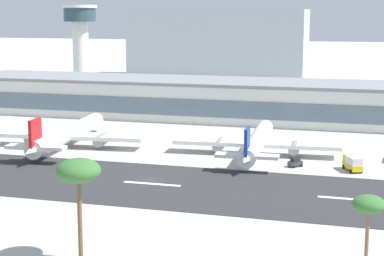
{
  "coord_description": "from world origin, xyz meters",
  "views": [
    {
      "loc": [
        44.82,
        -122.26,
        33.72
      ],
      "look_at": [
        -0.37,
        32.03,
        5.47
      ],
      "focal_mm": 60.97,
      "sensor_mm": 36.0,
      "label": 1
    }
  ],
  "objects_px": {
    "service_box_truck_1": "(353,163)",
    "palm_tree_3": "(78,172)",
    "control_tower": "(80,38)",
    "palm_tree_1": "(369,206)",
    "service_baggage_tug_0": "(295,162)",
    "distant_hotel_block": "(217,43)",
    "airliner_red_tail_gate_1": "(66,135)",
    "airliner_navy_tail_gate_2": "(256,143)",
    "terminal_building": "(217,99)"
  },
  "relations": [
    {
      "from": "service_box_truck_1",
      "to": "palm_tree_3",
      "type": "bearing_deg",
      "value": 127.12
    },
    {
      "from": "service_box_truck_1",
      "to": "control_tower",
      "type": "bearing_deg",
      "value": 23.52
    },
    {
      "from": "control_tower",
      "to": "palm_tree_1",
      "type": "xyz_separation_m",
      "value": [
        117.31,
        -159.85,
        -14.52
      ]
    },
    {
      "from": "service_baggage_tug_0",
      "to": "palm_tree_1",
      "type": "bearing_deg",
      "value": 56.61
    },
    {
      "from": "distant_hotel_block",
      "to": "service_baggage_tug_0",
      "type": "bearing_deg",
      "value": -71.08
    },
    {
      "from": "control_tower",
      "to": "palm_tree_3",
      "type": "relative_size",
      "value": 2.6
    },
    {
      "from": "airliner_red_tail_gate_1",
      "to": "airliner_navy_tail_gate_2",
      "type": "height_order",
      "value": "airliner_red_tail_gate_1"
    },
    {
      "from": "palm_tree_3",
      "to": "distant_hotel_block",
      "type": "bearing_deg",
      "value": 100.09
    },
    {
      "from": "terminal_building",
      "to": "control_tower",
      "type": "height_order",
      "value": "control_tower"
    },
    {
      "from": "distant_hotel_block",
      "to": "service_box_truck_1",
      "type": "relative_size",
      "value": 14.72
    },
    {
      "from": "airliner_red_tail_gate_1",
      "to": "palm_tree_3",
      "type": "bearing_deg",
      "value": -156.94
    },
    {
      "from": "airliner_navy_tail_gate_2",
      "to": "airliner_red_tail_gate_1",
      "type": "bearing_deg",
      "value": 91.0
    },
    {
      "from": "control_tower",
      "to": "palm_tree_3",
      "type": "distance_m",
      "value": 182.47
    },
    {
      "from": "distant_hotel_block",
      "to": "palm_tree_1",
      "type": "distance_m",
      "value": 272.83
    },
    {
      "from": "airliner_red_tail_gate_1",
      "to": "service_box_truck_1",
      "type": "height_order",
      "value": "airliner_red_tail_gate_1"
    },
    {
      "from": "control_tower",
      "to": "palm_tree_3",
      "type": "xyz_separation_m",
      "value": [
        79.02,
        -164.05,
        -11.75
      ]
    },
    {
      "from": "service_baggage_tug_0",
      "to": "palm_tree_3",
      "type": "xyz_separation_m",
      "value": [
        -21.44,
        -64.01,
        11.35
      ]
    },
    {
      "from": "distant_hotel_block",
      "to": "control_tower",
      "type": "bearing_deg",
      "value": -107.97
    },
    {
      "from": "distant_hotel_block",
      "to": "service_baggage_tug_0",
      "type": "xyz_separation_m",
      "value": [
        68.28,
        -199.25,
        -16.96
      ]
    },
    {
      "from": "airliner_navy_tail_gate_2",
      "to": "palm_tree_1",
      "type": "height_order",
      "value": "palm_tree_1"
    },
    {
      "from": "distant_hotel_block",
      "to": "palm_tree_1",
      "type": "xyz_separation_m",
      "value": [
        85.13,
        -259.07,
        -8.37
      ]
    },
    {
      "from": "airliner_navy_tail_gate_2",
      "to": "palm_tree_3",
      "type": "distance_m",
      "value": 74.46
    },
    {
      "from": "control_tower",
      "to": "airliner_navy_tail_gate_2",
      "type": "height_order",
      "value": "control_tower"
    },
    {
      "from": "terminal_building",
      "to": "control_tower",
      "type": "bearing_deg",
      "value": 150.04
    },
    {
      "from": "control_tower",
      "to": "palm_tree_1",
      "type": "relative_size",
      "value": 3.36
    },
    {
      "from": "palm_tree_3",
      "to": "control_tower",
      "type": "bearing_deg",
      "value": 115.72
    },
    {
      "from": "palm_tree_1",
      "to": "airliner_red_tail_gate_1",
      "type": "bearing_deg",
      "value": 139.61
    },
    {
      "from": "airliner_red_tail_gate_1",
      "to": "palm_tree_3",
      "type": "height_order",
      "value": "palm_tree_3"
    },
    {
      "from": "distant_hotel_block",
      "to": "airliner_red_tail_gate_1",
      "type": "xyz_separation_m",
      "value": [
        9.35,
        -194.59,
        -14.73
      ]
    },
    {
      "from": "distant_hotel_block",
      "to": "airliner_red_tail_gate_1",
      "type": "height_order",
      "value": "distant_hotel_block"
    },
    {
      "from": "airliner_red_tail_gate_1",
      "to": "service_box_truck_1",
      "type": "xyz_separation_m",
      "value": [
        71.39,
        -5.04,
        -1.49
      ]
    },
    {
      "from": "control_tower",
      "to": "service_baggage_tug_0",
      "type": "xyz_separation_m",
      "value": [
        100.46,
        -100.03,
        -23.11
      ]
    },
    {
      "from": "terminal_building",
      "to": "palm_tree_1",
      "type": "relative_size",
      "value": 15.66
    },
    {
      "from": "service_baggage_tug_0",
      "to": "palm_tree_3",
      "type": "distance_m",
      "value": 68.46
    },
    {
      "from": "control_tower",
      "to": "service_box_truck_1",
      "type": "bearing_deg",
      "value": -41.64
    },
    {
      "from": "control_tower",
      "to": "palm_tree_3",
      "type": "height_order",
      "value": "control_tower"
    },
    {
      "from": "distant_hotel_block",
      "to": "service_baggage_tug_0",
      "type": "relative_size",
      "value": 27.4
    },
    {
      "from": "palm_tree_1",
      "to": "distant_hotel_block",
      "type": "bearing_deg",
      "value": 108.19
    },
    {
      "from": "service_box_truck_1",
      "to": "palm_tree_1",
      "type": "relative_size",
      "value": 0.58
    },
    {
      "from": "terminal_building",
      "to": "airliner_red_tail_gate_1",
      "type": "height_order",
      "value": "terminal_building"
    },
    {
      "from": "terminal_building",
      "to": "palm_tree_1",
      "type": "bearing_deg",
      "value": -67.39
    },
    {
      "from": "service_baggage_tug_0",
      "to": "airliner_navy_tail_gate_2",
      "type": "bearing_deg",
      "value": -89.55
    },
    {
      "from": "distant_hotel_block",
      "to": "service_box_truck_1",
      "type": "distance_m",
      "value": 215.95
    },
    {
      "from": "service_box_truck_1",
      "to": "service_baggage_tug_0",
      "type": "bearing_deg",
      "value": 63.44
    },
    {
      "from": "distant_hotel_block",
      "to": "palm_tree_3",
      "type": "distance_m",
      "value": 267.46
    },
    {
      "from": "airliner_navy_tail_gate_2",
      "to": "palm_tree_3",
      "type": "bearing_deg",
      "value": 167.39
    },
    {
      "from": "terminal_building",
      "to": "airliner_navy_tail_gate_2",
      "type": "distance_m",
      "value": 57.4
    },
    {
      "from": "terminal_building",
      "to": "service_baggage_tug_0",
      "type": "relative_size",
      "value": 50.04
    },
    {
      "from": "service_baggage_tug_0",
      "to": "service_box_truck_1",
      "type": "bearing_deg",
      "value": 129.16
    },
    {
      "from": "palm_tree_1",
      "to": "service_box_truck_1",
      "type": "bearing_deg",
      "value": 94.22
    }
  ]
}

